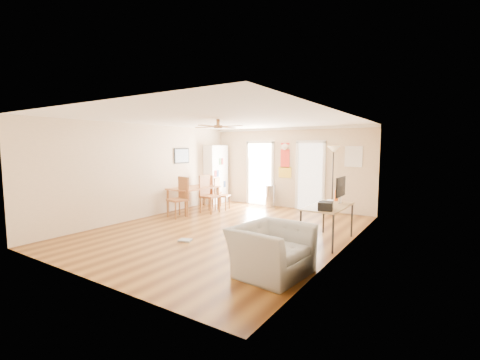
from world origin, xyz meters
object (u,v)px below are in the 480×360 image
Objects in this scene: dining_chair_right_a at (222,194)px; printer at (326,206)px; dining_chair_right_b at (210,194)px; armchair at (271,250)px; bookshelf at (216,174)px; dining_chair_near at (177,198)px; torchiere_lamp at (333,180)px; trash_can at (270,196)px; computer_desk at (328,224)px; wastebasket_a at (259,239)px; dining_chair_far at (213,191)px; dining_table at (194,199)px.

dining_chair_right_a is 4.61m from printer.
dining_chair_right_b is 0.96× the size of armchair.
dining_chair_near is at bearing -61.72° from bookshelf.
torchiere_lamp is (4.06, 0.31, -0.01)m from bookshelf.
dining_chair_near is 1.54× the size of trash_can.
dining_chair_right_b is 1.07m from dining_chair_near.
trash_can is (1.45, 2.83, -0.20)m from dining_chair_near.
computer_desk reaches higher than trash_can.
wastebasket_a is (2.90, -2.09, -0.42)m from dining_chair_right_b.
bookshelf is at bearing -175.57° from torchiere_lamp.
torchiere_lamp is (3.74, 0.92, 0.48)m from dining_chair_far.
bookshelf is 5.85m from printer.
dining_chair_right_a reaches higher than dining_table.
bookshelf is 6.47× the size of printer.
wastebasket_a is at bearing 146.78° from dining_chair_far.
trash_can is 0.36× the size of torchiere_lamp.
dining_table is at bearing 100.16° from dining_chair_far.
bookshelf is 1.38m from dining_chair_right_a.
bookshelf reaches higher than printer.
bookshelf reaches higher than dining_chair_right_b.
dining_chair_near is at bearing 159.50° from printer.
dining_chair_right_b reaches higher than trash_can.
bookshelf reaches higher than dining_chair_right_a.
bookshelf is at bearing 134.82° from printer.
bookshelf is at bearing 103.09° from dining_table.
armchair is at bearing -62.06° from trash_can.
dining_chair_right_a is 5.36m from armchair.
dining_chair_right_b reaches higher than wastebasket_a.
dining_chair_far is at bearing 92.78° from dining_table.
armchair is at bearing -128.95° from dining_chair_right_b.
dining_chair_right_b is 1.09m from dining_chair_far.
trash_can is at bearing 24.13° from bookshelf.
armchair is (3.75, -3.20, -0.18)m from dining_chair_right_b.
wastebasket_a is at bearing -65.13° from trash_can.
dining_chair_right_a is (0.93, -0.89, -0.52)m from bookshelf.
dining_chair_near is at bearing -78.12° from dining_table.
armchair is (4.30, -3.09, 0.00)m from dining_table.
armchair is at bearing -35.69° from dining_table.
wastebasket_a is at bearing -148.63° from dining_chair_right_a.
trash_can reaches higher than wastebasket_a.
trash_can is at bearing 49.52° from dining_table.
dining_table is at bearing -152.29° from torchiere_lamp.
armchair is (0.61, -5.02, -0.62)m from torchiere_lamp.
torchiere_lamp reaches higher than dining_chair_right_a.
armchair reaches higher than trash_can.
dining_chair_right_a is at bearing 1.48° from dining_chair_right_b.
bookshelf is at bearing 136.72° from wastebasket_a.
dining_chair_far reaches higher than printer.
computer_desk is 0.69m from printer.
dining_chair_near is 3.19m from trash_can.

